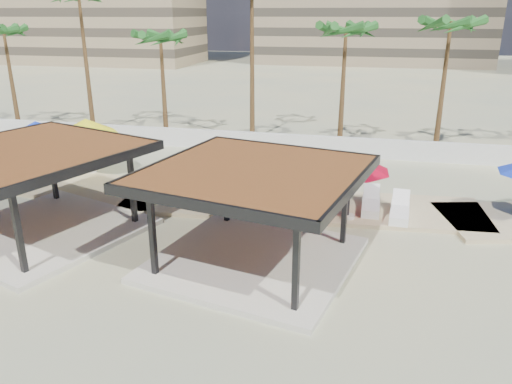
# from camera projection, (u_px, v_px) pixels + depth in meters

# --- Properties ---
(ground) EXTENTS (200.00, 200.00, 0.00)m
(ground) POSITION_uv_depth(u_px,v_px,m) (208.00, 278.00, 16.49)
(ground) COLOR #C2B581
(ground) RESTS_ON ground
(promenade) EXTENTS (44.45, 7.97, 0.24)m
(promenade) POSITION_uv_depth(u_px,v_px,m) (301.00, 201.00, 23.07)
(promenade) COLOR #C6B284
(promenade) RESTS_ON ground
(boundary_wall) EXTENTS (56.00, 0.30, 1.20)m
(boundary_wall) POSITION_uv_depth(u_px,v_px,m) (288.00, 144.00, 30.95)
(boundary_wall) COLOR silver
(boundary_wall) RESTS_ON ground
(pavilion_central) EXTENTS (8.09, 8.09, 3.45)m
(pavilion_central) POSITION_uv_depth(u_px,v_px,m) (255.00, 207.00, 16.86)
(pavilion_central) COLOR beige
(pavilion_central) RESTS_ON ground
(pavilion_west) EXTENTS (8.83, 8.83, 3.52)m
(pavilion_west) POSITION_uv_depth(u_px,v_px,m) (36.00, 183.00, 19.10)
(pavilion_west) COLOR beige
(pavilion_west) RESTS_ON ground
(umbrella_b) EXTENTS (4.13, 4.13, 2.90)m
(umbrella_b) POSITION_uv_depth(u_px,v_px,m) (86.00, 126.00, 25.99)
(umbrella_b) COLOR beige
(umbrella_b) RESTS_ON promenade
(umbrella_c) EXTENTS (4.08, 4.08, 2.83)m
(umbrella_c) POSITION_uv_depth(u_px,v_px,m) (352.00, 162.00, 20.02)
(umbrella_c) COLOR beige
(umbrella_c) RESTS_ON promenade
(umbrella_f) EXTENTS (3.48, 3.48, 2.94)m
(umbrella_f) POSITION_uv_depth(u_px,v_px,m) (36.00, 129.00, 25.25)
(umbrella_f) COLOR beige
(umbrella_f) RESTS_ON promenade
(lounger_a) EXTENTS (1.00, 2.22, 0.81)m
(lounger_a) POSITION_uv_depth(u_px,v_px,m) (5.00, 175.00, 25.67)
(lounger_a) COLOR white
(lounger_a) RESTS_ON promenade
(lounger_b) EXTENTS (0.75, 2.25, 0.85)m
(lounger_b) POSITION_uv_depth(u_px,v_px,m) (371.00, 205.00, 21.65)
(lounger_b) COLOR white
(lounger_b) RESTS_ON promenade
(lounger_c) EXTENTS (0.91, 2.33, 0.87)m
(lounger_c) POSITION_uv_depth(u_px,v_px,m) (400.00, 212.00, 20.90)
(lounger_c) COLOR white
(lounger_c) RESTS_ON promenade
(palm_a) EXTENTS (3.00, 3.00, 7.89)m
(palm_a) POSITION_uv_depth(u_px,v_px,m) (4.00, 34.00, 35.41)
(palm_a) COLOR brown
(palm_a) RESTS_ON ground
(palm_b) EXTENTS (3.00, 3.00, 10.17)m
(palm_b) POSITION_uv_depth(u_px,v_px,m) (79.00, 2.00, 33.78)
(palm_b) COLOR brown
(palm_b) RESTS_ON ground
(palm_c) EXTENTS (3.00, 3.00, 7.56)m
(palm_c) POSITION_uv_depth(u_px,v_px,m) (161.00, 41.00, 32.79)
(palm_c) COLOR brown
(palm_c) RESTS_ON ground
(palm_e) EXTENTS (3.00, 3.00, 8.13)m
(palm_e) POSITION_uv_depth(u_px,v_px,m) (346.00, 34.00, 30.34)
(palm_e) COLOR brown
(palm_e) RESTS_ON ground
(palm_f) EXTENTS (3.00, 3.00, 8.45)m
(palm_f) POSITION_uv_depth(u_px,v_px,m) (450.00, 30.00, 29.15)
(palm_f) COLOR brown
(palm_f) RESTS_ON ground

